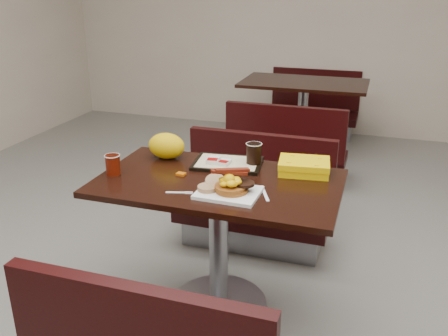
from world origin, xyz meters
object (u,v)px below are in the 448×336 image
(hashbrown_sleeve_left, at_px, (213,160))
(clamshell, at_px, (304,167))
(table_near, at_px, (219,246))
(coffee_cup_near, at_px, (113,165))
(tray, at_px, (228,163))
(paper_bag, at_px, (167,146))
(bench_far_s, at_px, (288,141))
(knife, at_px, (265,193))
(bench_far_n, at_px, (312,104))
(fork, at_px, (175,192))
(pancake_stack, at_px, (232,188))
(bench_near_s, at_px, (163,335))
(table_far, at_px, (302,119))
(hashbrown_sleeve_right, at_px, (225,162))
(bench_near_n, at_px, (253,196))
(coffee_cup_far, at_px, (254,153))

(hashbrown_sleeve_left, relative_size, clamshell, 0.33)
(table_near, distance_m, coffee_cup_near, 0.69)
(tray, xyz_separation_m, paper_bag, (-0.35, -0.00, 0.06))
(bench_far_s, distance_m, hashbrown_sleeve_left, 1.76)
(knife, bearing_deg, table_near, -132.18)
(table_near, xyz_separation_m, paper_bag, (-0.38, 0.22, 0.45))
(coffee_cup_near, bearing_deg, paper_bag, 62.37)
(bench_far_n, relative_size, knife, 5.77)
(bench_far_s, relative_size, paper_bag, 4.87)
(bench_far_n, distance_m, fork, 3.53)
(fork, bearing_deg, pancake_stack, -1.69)
(fork, bearing_deg, hashbrown_sleeve_left, 67.64)
(bench_near_s, distance_m, table_far, 3.30)
(table_near, xyz_separation_m, hashbrown_sleeve_right, (-0.03, 0.18, 0.40))
(bench_near_n, distance_m, hashbrown_sleeve_right, 0.67)
(coffee_cup_near, bearing_deg, tray, 30.83)
(hashbrown_sleeve_left, xyz_separation_m, hashbrown_sleeve_right, (0.07, -0.01, -0.00))
(bench_far_n, height_order, coffee_cup_far, coffee_cup_far)
(bench_far_n, bearing_deg, coffee_cup_far, -87.85)
(fork, height_order, paper_bag, paper_bag)
(coffee_cup_far, xyz_separation_m, clamshell, (0.27, -0.02, -0.04))
(bench_far_n, bearing_deg, coffee_cup_near, -98.97)
(hashbrown_sleeve_right, bearing_deg, knife, -38.26)
(table_near, height_order, pancake_stack, pancake_stack)
(coffee_cup_far, bearing_deg, coffee_cup_near, -152.77)
(hashbrown_sleeve_right, bearing_deg, tray, 87.14)
(bench_far_n, distance_m, tray, 3.11)
(bench_near_n, distance_m, tray, 0.63)
(pancake_stack, bearing_deg, hashbrown_sleeve_left, 121.81)
(tray, bearing_deg, paper_bag, 173.63)
(table_near, xyz_separation_m, tray, (-0.02, 0.22, 0.38))
(bench_near_n, bearing_deg, table_far, 90.00)
(coffee_cup_near, bearing_deg, bench_far_s, 74.94)
(coffee_cup_near, distance_m, clamshell, 0.97)
(bench_near_s, distance_m, hashbrown_sleeve_right, 0.98)
(hashbrown_sleeve_left, bearing_deg, tray, 13.32)
(bench_near_n, height_order, bench_far_s, same)
(table_near, relative_size, bench_far_s, 1.20)
(coffee_cup_near, xyz_separation_m, paper_bag, (0.16, 0.31, 0.02))
(hashbrown_sleeve_left, bearing_deg, bench_far_n, 81.04)
(pancake_stack, distance_m, knife, 0.16)
(bench_near_n, relative_size, pancake_stack, 6.67)
(coffee_cup_near, bearing_deg, fork, -16.67)
(bench_near_s, relative_size, clamshell, 3.93)
(bench_far_n, xyz_separation_m, coffee_cup_near, (-0.54, -3.39, 0.44))
(tray, relative_size, hashbrown_sleeve_left, 4.23)
(pancake_stack, bearing_deg, bench_far_s, 93.18)
(knife, bearing_deg, fork, -96.72)
(hashbrown_sleeve_right, height_order, coffee_cup_far, coffee_cup_far)
(table_far, height_order, pancake_stack, pancake_stack)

